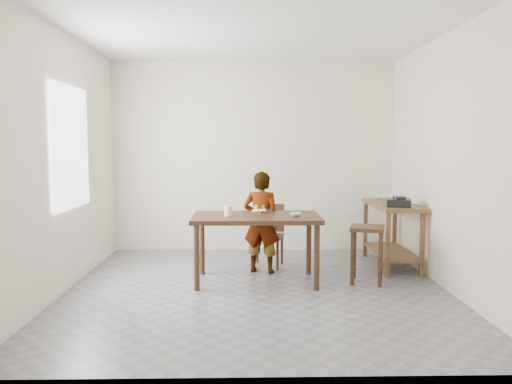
{
  "coord_description": "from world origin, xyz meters",
  "views": [
    {
      "loc": [
        -0.12,
        -5.16,
        1.54
      ],
      "look_at": [
        0.0,
        0.4,
        1.0
      ],
      "focal_mm": 35.0,
      "sensor_mm": 36.0,
      "label": 1
    }
  ],
  "objects_px": {
    "dining_chair": "(267,236)",
    "stool": "(367,255)",
    "child": "(261,222)",
    "dining_table": "(256,249)",
    "prep_counter": "(391,235)"
  },
  "relations": [
    {
      "from": "dining_chair",
      "to": "stool",
      "type": "bearing_deg",
      "value": -21.64
    },
    {
      "from": "child",
      "to": "dining_chair",
      "type": "bearing_deg",
      "value": -89.86
    },
    {
      "from": "dining_table",
      "to": "stool",
      "type": "relative_size",
      "value": 2.21
    },
    {
      "from": "dining_table",
      "to": "stool",
      "type": "height_order",
      "value": "dining_table"
    },
    {
      "from": "dining_table",
      "to": "prep_counter",
      "type": "bearing_deg",
      "value": 22.15
    },
    {
      "from": "dining_table",
      "to": "child",
      "type": "bearing_deg",
      "value": 80.27
    },
    {
      "from": "child",
      "to": "dining_table",
      "type": "bearing_deg",
      "value": 96.69
    },
    {
      "from": "dining_table",
      "to": "dining_chair",
      "type": "height_order",
      "value": "dining_chair"
    },
    {
      "from": "stool",
      "to": "dining_chair",
      "type": "bearing_deg",
      "value": 144.84
    },
    {
      "from": "prep_counter",
      "to": "dining_chair",
      "type": "relative_size",
      "value": 1.55
    },
    {
      "from": "child",
      "to": "dining_chair",
      "type": "distance_m",
      "value": 0.36
    },
    {
      "from": "prep_counter",
      "to": "child",
      "type": "distance_m",
      "value": 1.68
    },
    {
      "from": "dining_table",
      "to": "prep_counter",
      "type": "distance_m",
      "value": 1.86
    },
    {
      "from": "prep_counter",
      "to": "child",
      "type": "height_order",
      "value": "child"
    },
    {
      "from": "child",
      "to": "stool",
      "type": "bearing_deg",
      "value": 173.9
    }
  ]
}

